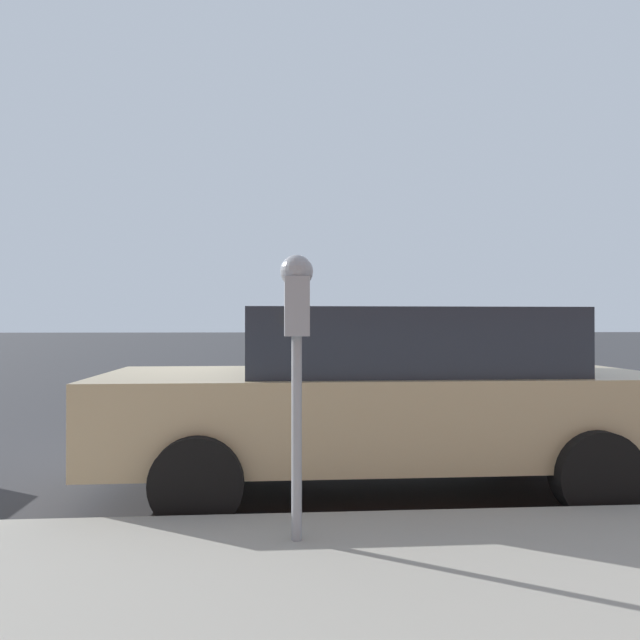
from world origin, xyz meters
TOP-DOWN VIEW (x-y plane):
  - ground_plane at (0.00, 0.00)m, footprint 220.00×220.00m
  - parking_meter at (-2.72, -0.18)m, footprint 0.21×0.19m
  - car_tan at (-1.11, -0.99)m, footprint 2.01×4.56m

SIDE VIEW (x-z plane):
  - ground_plane at x=0.00m, z-range 0.00..0.00m
  - car_tan at x=-1.11m, z-range 0.04..1.56m
  - parking_meter at x=-2.72m, z-range 0.59..2.23m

